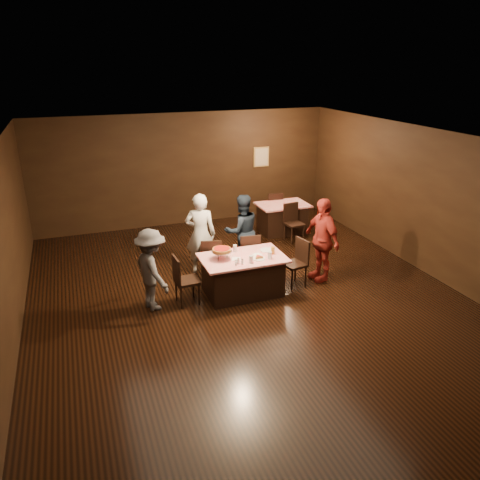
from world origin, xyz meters
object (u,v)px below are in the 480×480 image
at_px(chair_far_right, 248,254).
at_px(diner_white_jacket, 200,234).
at_px(plate_empty, 266,250).
at_px(chair_back_far, 273,208).
at_px(chair_back_near, 294,223).
at_px(glass_amber, 273,250).
at_px(glass_front_left, 251,259).
at_px(chair_end_right, 294,263).
at_px(diner_navy_hoodie, 242,231).
at_px(back_table, 282,218).
at_px(chair_far_left, 211,259).
at_px(glass_back, 235,248).
at_px(main_table, 243,275).
at_px(chair_end_left, 187,280).
at_px(glass_front_right, 270,255).
at_px(pizza_stand, 222,250).
at_px(diner_grey_knit, 152,270).
at_px(diner_red_shirt, 322,240).

bearing_deg(chair_far_right, diner_white_jacket, -20.69).
distance_m(chair_far_right, plate_empty, 0.69).
height_order(chair_back_far, diner_white_jacket, diner_white_jacket).
height_order(chair_far_right, chair_back_near, same).
height_order(chair_back_near, glass_amber, chair_back_near).
distance_m(glass_front_left, glass_amber, 0.60).
xyz_separation_m(chair_end_right, diner_navy_hoodie, (-0.66, 1.25, 0.34)).
bearing_deg(chair_end_right, back_table, 148.58).
distance_m(chair_far_left, chair_far_right, 0.80).
bearing_deg(glass_back, main_table, -80.54).
distance_m(chair_end_left, diner_navy_hoodie, 2.01).
bearing_deg(glass_amber, plate_empty, 104.04).
relative_size(chair_back_near, glass_front_right, 6.79).
bearing_deg(glass_front_right, plate_empty, 75.96).
xyz_separation_m(chair_end_left, chair_back_far, (3.28, 3.49, 0.00)).
relative_size(back_table, chair_end_right, 1.37).
bearing_deg(main_table, diner_navy_hoodie, 70.47).
xyz_separation_m(pizza_stand, glass_front_right, (0.85, -0.30, -0.11)).
distance_m(diner_navy_hoodie, pizza_stand, 1.47).
height_order(chair_far_right, chair_end_right, same).
relative_size(pizza_stand, glass_back, 2.71).
distance_m(diner_navy_hoodie, glass_back, 1.07).
bearing_deg(glass_front_right, diner_white_jacket, 122.88).
relative_size(chair_end_left, glass_front_right, 6.79).
relative_size(chair_end_right, chair_back_near, 1.00).
relative_size(plate_empty, glass_back, 1.79).
xyz_separation_m(chair_end_right, glass_back, (-1.15, 0.30, 0.37)).
relative_size(chair_far_left, chair_end_left, 1.00).
bearing_deg(chair_far_right, chair_far_left, 6.46).
distance_m(diner_navy_hoodie, glass_front_left, 1.59).
bearing_deg(plate_empty, back_table, 59.27).
height_order(chair_back_near, diner_grey_knit, diner_grey_knit).
relative_size(chair_end_left, diner_navy_hoodie, 0.58).
xyz_separation_m(back_table, glass_front_left, (-2.13, -3.19, 0.46)).
relative_size(chair_far_right, glass_back, 6.79).
height_order(chair_far_left, diner_red_shirt, diner_red_shirt).
bearing_deg(chair_far_right, chair_back_near, -134.53).
relative_size(diner_red_shirt, pizza_stand, 4.57).
distance_m(chair_far_left, chair_end_left, 1.03).
xyz_separation_m(diner_white_jacket, glass_amber, (1.09, -1.26, -0.03)).
xyz_separation_m(chair_end_right, chair_back_far, (1.08, 3.49, 0.00)).
distance_m(chair_far_left, diner_grey_knit, 1.53).
relative_size(chair_back_near, diner_red_shirt, 0.55).
xyz_separation_m(chair_end_left, glass_front_left, (1.15, -0.30, 0.37)).
distance_m(back_table, chair_end_right, 3.09).
relative_size(chair_back_near, diner_grey_knit, 0.62).
height_order(chair_far_right, diner_red_shirt, diner_red_shirt).
bearing_deg(chair_back_far, back_table, 95.00).
bearing_deg(plate_empty, diner_grey_knit, -177.08).
bearing_deg(main_table, back_table, 52.99).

